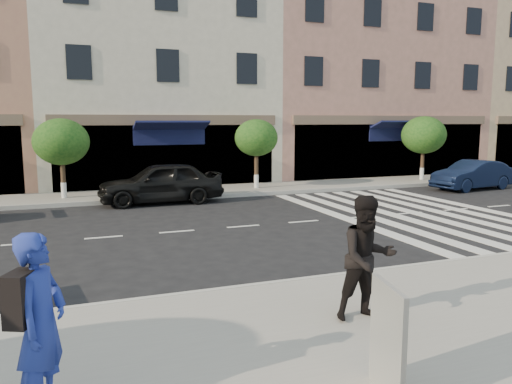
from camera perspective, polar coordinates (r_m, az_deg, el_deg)
name	(u,v)px	position (r m, az deg, el deg)	size (l,w,h in m)	color
ground	(302,262)	(11.33, 5.30, -7.93)	(120.00, 120.00, 0.00)	black
sidewalk_near	(409,321)	(8.29, 17.10, -13.90)	(60.00, 4.50, 0.15)	gray
sidewalk_far	(189,192)	(21.53, -7.64, -0.05)	(60.00, 3.00, 0.15)	gray
building_centre	(151,74)	(27.21, -11.88, 13.02)	(11.00, 9.00, 11.00)	beige
building_east_mid	(352,64)	(31.52, 10.87, 14.19)	(13.00, 9.00, 13.00)	tan
building_east_far	(508,78)	(39.42, 26.86, 11.51)	(12.00, 9.00, 12.00)	#D6B289
street_tree_wb	(61,142)	(20.58, -21.37, 5.33)	(2.10, 2.10, 3.06)	#473323
street_tree_c	(256,138)	(22.01, 0.04, 6.17)	(1.90, 1.90, 3.04)	#473323
street_tree_ea	(424,135)	(26.57, 18.61, 6.17)	(2.20, 2.20, 3.19)	#473323
photographer	(41,324)	(5.65, -23.33, -13.69)	(0.69, 0.45, 1.90)	navy
walker	(368,258)	(7.70, 12.63, -7.40)	(0.92, 0.72, 1.90)	black
poster_board	(388,343)	(5.80, 14.83, -16.30)	(0.34, 0.82, 1.26)	beige
car_far_mid	(161,183)	(19.29, -10.84, 1.07)	(1.87, 4.64, 1.58)	black
car_far_right	(473,175)	(24.76, 23.52, 1.80)	(1.41, 4.05, 1.34)	black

